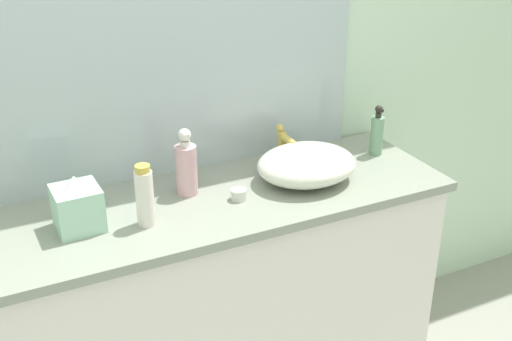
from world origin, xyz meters
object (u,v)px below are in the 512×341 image
spray_can (145,196)px  soap_dispenser (186,167)px  candle_jar (239,194)px  tissue_box (77,206)px  perfume_bottle (377,134)px  sink_basin (307,164)px

spray_can → soap_dispenser: bearing=37.4°
candle_jar → tissue_box: bearing=175.3°
soap_dispenser → candle_jar: soap_dispenser is taller
perfume_bottle → spray_can: spray_can is taller
candle_jar → spray_can: bearing=-175.5°
sink_basin → soap_dispenser: (-0.40, 0.09, 0.04)m
perfume_bottle → sink_basin: bearing=-167.0°
perfume_bottle → candle_jar: 0.63m
spray_can → candle_jar: 0.33m
soap_dispenser → perfume_bottle: bearing=-0.5°
soap_dispenser → perfume_bottle: size_ratio=1.19×
spray_can → sink_basin: bearing=5.1°
candle_jar → sink_basin: bearing=5.9°
soap_dispenser → sink_basin: bearing=-12.2°
soap_dispenser → candle_jar: size_ratio=4.47×
sink_basin → perfume_bottle: perfume_bottle is taller
tissue_box → sink_basin: bearing=-1.0°
spray_can → perfume_bottle: bearing=8.1°
perfume_bottle → spray_can: bearing=-171.9°
sink_basin → tissue_box: 0.77m
soap_dispenser → tissue_box: size_ratio=1.32×
spray_can → tissue_box: bearing=160.5°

